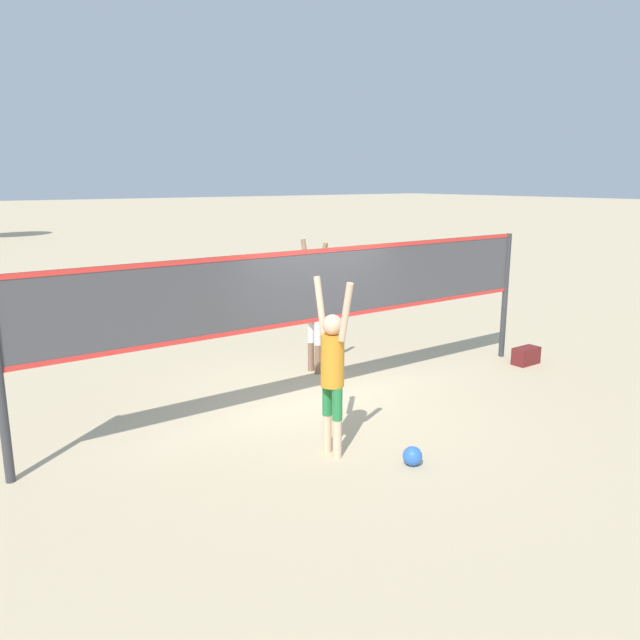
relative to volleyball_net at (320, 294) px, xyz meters
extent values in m
plane|color=#C6B28C|center=(0.00, 0.00, -1.66)|extent=(200.00, 200.00, 0.00)
cylinder|color=#38383D|center=(4.25, 0.00, -0.51)|extent=(0.10, 0.10, 2.31)
cube|color=#47474C|center=(0.00, 0.00, 0.12)|extent=(8.40, 0.02, 1.06)
cube|color=red|center=(0.00, 0.00, 0.62)|extent=(8.40, 0.03, 0.06)
cube|color=red|center=(0.00, 0.00, -0.38)|extent=(8.40, 0.03, 0.06)
cylinder|color=beige|center=(-0.95, -1.65, -1.42)|extent=(0.11, 0.11, 0.48)
cylinder|color=#267F3F|center=(-0.95, -1.65, -0.98)|extent=(0.12, 0.12, 0.40)
cylinder|color=beige|center=(-0.95, -1.45, -1.42)|extent=(0.11, 0.11, 0.48)
cylinder|color=#267F3F|center=(-0.95, -1.45, -0.98)|extent=(0.12, 0.12, 0.40)
cylinder|color=orange|center=(-0.95, -1.55, -0.47)|extent=(0.28, 0.28, 0.62)
sphere|color=beige|center=(-0.95, -1.55, -0.04)|extent=(0.24, 0.24, 0.24)
cylinder|color=beige|center=(-0.95, -1.80, 0.15)|extent=(0.08, 0.22, 0.70)
cylinder|color=beige|center=(-0.95, -1.31, 0.15)|extent=(0.08, 0.22, 0.70)
cylinder|color=#8C664C|center=(0.81, 1.38, -1.41)|extent=(0.11, 0.11, 0.51)
cylinder|color=white|center=(0.81, 1.38, -0.94)|extent=(0.12, 0.12, 0.42)
cylinder|color=#8C664C|center=(0.81, 1.18, -1.41)|extent=(0.11, 0.11, 0.51)
cylinder|color=white|center=(0.81, 1.18, -0.94)|extent=(0.12, 0.12, 0.42)
cylinder|color=orange|center=(0.81, 1.28, -0.40)|extent=(0.28, 0.28, 0.66)
sphere|color=#8C664C|center=(0.81, 1.28, 0.05)|extent=(0.26, 0.26, 0.26)
cylinder|color=#8C664C|center=(0.81, 1.53, 0.25)|extent=(0.08, 0.23, 0.74)
cylinder|color=#8C664C|center=(0.81, 1.03, 0.25)|extent=(0.08, 0.23, 0.74)
sphere|color=blue|center=(-0.37, -2.34, -1.55)|extent=(0.23, 0.23, 0.23)
cube|color=maroon|center=(4.19, -0.59, -1.51)|extent=(0.51, 0.27, 0.31)
camera|label=1|loc=(-5.22, -7.16, 1.62)|focal=35.00mm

